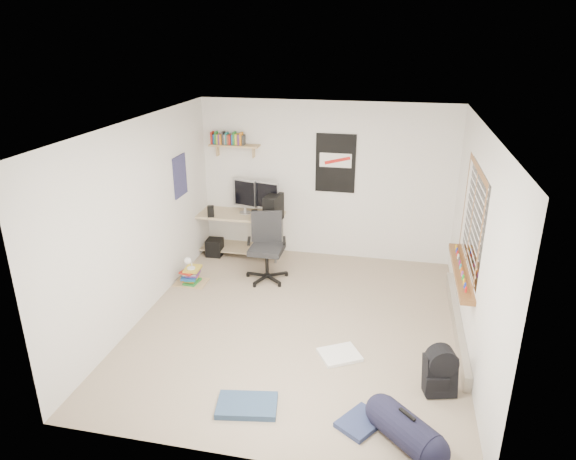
% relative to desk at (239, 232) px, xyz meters
% --- Properties ---
extents(floor, '(4.00, 4.50, 0.01)m').
position_rel_desk_xyz_m(floor, '(1.39, -2.00, -0.37)').
color(floor, gray).
rests_on(floor, ground).
extents(ceiling, '(4.00, 4.50, 0.01)m').
position_rel_desk_xyz_m(ceiling, '(1.39, -2.00, 2.14)').
color(ceiling, white).
rests_on(ceiling, ground).
extents(back_wall, '(4.00, 0.01, 2.50)m').
position_rel_desk_xyz_m(back_wall, '(1.39, 0.25, 0.89)').
color(back_wall, silver).
rests_on(back_wall, ground).
extents(left_wall, '(0.01, 4.50, 2.50)m').
position_rel_desk_xyz_m(left_wall, '(-0.62, -2.00, 0.89)').
color(left_wall, silver).
rests_on(left_wall, ground).
extents(right_wall, '(0.01, 4.50, 2.50)m').
position_rel_desk_xyz_m(right_wall, '(3.39, -2.00, 0.89)').
color(right_wall, silver).
rests_on(right_wall, ground).
extents(desk, '(1.64, 1.23, 0.68)m').
position_rel_desk_xyz_m(desk, '(0.00, 0.00, 0.00)').
color(desk, '#CBAC8C').
rests_on(desk, floor).
extents(monitor_left, '(0.42, 0.21, 0.45)m').
position_rel_desk_xyz_m(monitor_left, '(0.13, 0.00, 0.54)').
color(monitor_left, '#B0B0B5').
rests_on(monitor_left, desk).
extents(monitor_right, '(0.42, 0.19, 0.44)m').
position_rel_desk_xyz_m(monitor_right, '(0.50, -0.04, 0.54)').
color(monitor_right, '#A4A3A8').
rests_on(monitor_right, desk).
extents(pc_tower, '(0.26, 0.43, 0.43)m').
position_rel_desk_xyz_m(pc_tower, '(0.65, -0.21, 0.53)').
color(pc_tower, black).
rests_on(pc_tower, desk).
extents(keyboard, '(0.37, 0.13, 0.02)m').
position_rel_desk_xyz_m(keyboard, '(-0.01, -0.22, 0.33)').
color(keyboard, black).
rests_on(keyboard, desk).
extents(speaker_left, '(0.12, 0.12, 0.20)m').
position_rel_desk_xyz_m(speaker_left, '(-0.36, -0.27, 0.42)').
color(speaker_left, black).
rests_on(speaker_left, desk).
extents(speaker_right, '(0.12, 0.12, 0.18)m').
position_rel_desk_xyz_m(speaker_right, '(0.36, -0.27, 0.41)').
color(speaker_right, black).
rests_on(speaker_right, desk).
extents(office_chair, '(0.79, 0.79, 1.01)m').
position_rel_desk_xyz_m(office_chair, '(0.70, -0.86, 0.12)').
color(office_chair, black).
rests_on(office_chair, floor).
extents(wall_shelf, '(0.80, 0.22, 0.24)m').
position_rel_desk_xyz_m(wall_shelf, '(-0.06, 0.14, 1.42)').
color(wall_shelf, tan).
rests_on(wall_shelf, back_wall).
extents(poster_back_wall, '(0.62, 0.03, 0.92)m').
position_rel_desk_xyz_m(poster_back_wall, '(1.54, 0.23, 1.19)').
color(poster_back_wall, black).
rests_on(poster_back_wall, back_wall).
extents(poster_left_wall, '(0.02, 0.42, 0.60)m').
position_rel_desk_xyz_m(poster_left_wall, '(-0.60, -0.80, 1.14)').
color(poster_left_wall, navy).
rests_on(poster_left_wall, left_wall).
extents(window, '(0.10, 1.50, 1.26)m').
position_rel_desk_xyz_m(window, '(3.34, -1.70, 1.08)').
color(window, brown).
rests_on(window, right_wall).
extents(baseboard_heater, '(0.08, 2.50, 0.18)m').
position_rel_desk_xyz_m(baseboard_heater, '(3.34, -1.70, -0.28)').
color(baseboard_heater, '#B7B2A8').
rests_on(baseboard_heater, floor).
extents(backpack, '(0.37, 0.32, 0.42)m').
position_rel_desk_xyz_m(backpack, '(3.05, -2.98, -0.16)').
color(backpack, black).
rests_on(backpack, floor).
extents(duffel_bag, '(0.44, 0.44, 0.61)m').
position_rel_desk_xyz_m(duffel_bag, '(2.72, -3.79, -0.22)').
color(duffel_bag, black).
rests_on(duffel_bag, floor).
extents(tshirt, '(0.56, 0.53, 0.04)m').
position_rel_desk_xyz_m(tshirt, '(1.99, -2.58, -0.34)').
color(tshirt, white).
rests_on(tshirt, floor).
extents(jeans_a, '(0.64, 0.46, 0.06)m').
position_rel_desk_xyz_m(jeans_a, '(1.20, -3.63, -0.33)').
color(jeans_a, navy).
rests_on(jeans_a, floor).
extents(jeans_b, '(0.50, 0.52, 0.05)m').
position_rel_desk_xyz_m(jeans_b, '(2.31, -3.63, -0.34)').
color(jeans_b, navy).
rests_on(jeans_b, floor).
extents(book_stack, '(0.51, 0.43, 0.32)m').
position_rel_desk_xyz_m(book_stack, '(-0.36, -1.21, -0.21)').
color(book_stack, brown).
rests_on(book_stack, floor).
extents(desk_lamp, '(0.16, 0.22, 0.19)m').
position_rel_desk_xyz_m(desk_lamp, '(-0.34, -1.23, 0.02)').
color(desk_lamp, white).
rests_on(desk_lamp, book_stack).
extents(subwoofer, '(0.26, 0.26, 0.28)m').
position_rel_desk_xyz_m(subwoofer, '(-0.36, -0.19, -0.22)').
color(subwoofer, black).
rests_on(subwoofer, floor).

